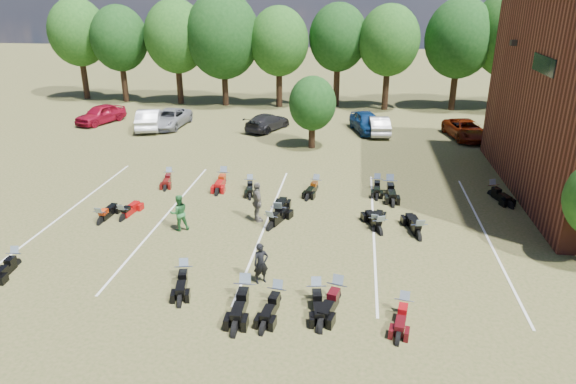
% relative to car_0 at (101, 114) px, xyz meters
% --- Properties ---
extents(ground, '(160.00, 160.00, 0.00)m').
position_rel_car_0_xyz_m(ground, '(19.73, -20.15, -0.75)').
color(ground, brown).
rests_on(ground, ground).
extents(car_0, '(3.22, 4.76, 1.50)m').
position_rel_car_0_xyz_m(car_0, '(0.00, 0.00, 0.00)').
color(car_0, maroon).
rests_on(car_0, ground).
extents(car_1, '(2.86, 5.09, 1.59)m').
position_rel_car_0_xyz_m(car_1, '(4.68, -1.23, 0.04)').
color(car_1, '#B6B7BB').
rests_on(car_1, ground).
extents(car_2, '(2.56, 5.10, 1.39)m').
position_rel_car_0_xyz_m(car_2, '(6.00, -0.48, -0.06)').
color(car_2, gray).
rests_on(car_2, ground).
extents(car_3, '(3.46, 4.77, 1.28)m').
position_rel_car_0_xyz_m(car_3, '(13.88, -0.36, -0.11)').
color(car_3, black).
rests_on(car_3, ground).
extents(car_4, '(3.07, 4.87, 1.55)m').
position_rel_car_0_xyz_m(car_4, '(21.52, 0.10, 0.02)').
color(car_4, navy).
rests_on(car_4, ground).
extents(car_5, '(1.82, 4.26, 1.37)m').
position_rel_car_0_xyz_m(car_5, '(22.38, -0.37, -0.07)').
color(car_5, silver).
rests_on(car_5, ground).
extents(car_6, '(3.17, 5.15, 1.33)m').
position_rel_car_0_xyz_m(car_6, '(28.73, -0.81, -0.09)').
color(car_6, '#5C1405').
rests_on(car_6, ground).
extents(car_7, '(2.81, 5.12, 1.40)m').
position_rel_car_0_xyz_m(car_7, '(33.24, -0.53, -0.05)').
color(car_7, '#3A3A3F').
rests_on(car_7, ground).
extents(person_black, '(0.70, 0.62, 1.60)m').
position_rel_car_0_xyz_m(person_black, '(17.45, -22.40, 0.05)').
color(person_black, black).
rests_on(person_black, ground).
extents(person_green, '(1.04, 0.98, 1.71)m').
position_rel_car_0_xyz_m(person_green, '(12.95, -18.46, 0.10)').
color(person_green, '#256430').
rests_on(person_green, ground).
extents(person_grey, '(0.93, 1.24, 1.96)m').
position_rel_car_0_xyz_m(person_grey, '(16.29, -17.06, 0.23)').
color(person_grey, '#5D5850').
rests_on(person_grey, ground).
extents(motorcycle_0, '(0.84, 2.10, 1.14)m').
position_rel_car_0_xyz_m(motorcycle_0, '(7.54, -22.51, -0.75)').
color(motorcycle_0, black).
rests_on(motorcycle_0, ground).
extents(motorcycle_1, '(1.14, 2.28, 1.22)m').
position_rel_car_0_xyz_m(motorcycle_1, '(14.54, -22.66, -0.75)').
color(motorcycle_1, black).
rests_on(motorcycle_1, ground).
extents(motorcycle_2, '(0.87, 2.54, 1.41)m').
position_rel_car_0_xyz_m(motorcycle_2, '(17.11, -23.69, -0.75)').
color(motorcycle_2, black).
rests_on(motorcycle_2, ground).
extents(motorcycle_3, '(0.99, 2.29, 1.24)m').
position_rel_car_0_xyz_m(motorcycle_3, '(18.26, -23.73, -0.75)').
color(motorcycle_3, black).
rests_on(motorcycle_3, ground).
extents(motorcycle_4, '(1.06, 2.33, 1.25)m').
position_rel_car_0_xyz_m(motorcycle_4, '(19.59, -23.37, -0.75)').
color(motorcycle_4, black).
rests_on(motorcycle_4, ground).
extents(motorcycle_5, '(1.34, 2.51, 1.34)m').
position_rel_car_0_xyz_m(motorcycle_5, '(20.31, -23.25, -0.75)').
color(motorcycle_5, black).
rests_on(motorcycle_5, ground).
extents(motorcycle_6, '(1.03, 2.18, 1.17)m').
position_rel_car_0_xyz_m(motorcycle_6, '(22.59, -23.78, -0.75)').
color(motorcycle_6, '#3F090D').
rests_on(motorcycle_6, ground).
extents(motorcycle_7, '(0.88, 2.10, 1.13)m').
position_rel_car_0_xyz_m(motorcycle_7, '(9.88, -17.77, -0.75)').
color(motorcycle_7, '#940A0A').
rests_on(motorcycle_7, ground).
extents(motorcycle_8, '(0.77, 2.11, 1.16)m').
position_rel_car_0_xyz_m(motorcycle_8, '(9.00, -18.27, -0.75)').
color(motorcycle_8, black).
rests_on(motorcycle_8, ground).
extents(motorcycle_9, '(1.45, 2.43, 1.29)m').
position_rel_car_0_xyz_m(motorcycle_9, '(17.04, -17.79, -0.75)').
color(motorcycle_9, black).
rests_on(motorcycle_9, ground).
extents(motorcycle_10, '(0.83, 2.52, 1.40)m').
position_rel_car_0_xyz_m(motorcycle_10, '(17.24, -16.89, -0.75)').
color(motorcycle_10, black).
rests_on(motorcycle_10, ground).
extents(motorcycle_11, '(1.03, 2.08, 1.11)m').
position_rel_car_0_xyz_m(motorcycle_11, '(21.78, -17.24, -0.75)').
color(motorcycle_11, black).
rests_on(motorcycle_11, ground).
extents(motorcycle_12, '(1.42, 2.37, 1.26)m').
position_rel_car_0_xyz_m(motorcycle_12, '(21.98, -17.58, -0.75)').
color(motorcycle_12, black).
rests_on(motorcycle_12, ground).
extents(motorcycle_13, '(1.20, 2.49, 1.33)m').
position_rel_car_0_xyz_m(motorcycle_13, '(23.67, -17.88, -0.75)').
color(motorcycle_13, black).
rests_on(motorcycle_13, ground).
extents(motorcycle_14, '(0.99, 2.08, 1.12)m').
position_rel_car_0_xyz_m(motorcycle_14, '(10.24, -12.36, -0.75)').
color(motorcycle_14, '#500C0B').
rests_on(motorcycle_14, ground).
extents(motorcycle_15, '(0.86, 2.41, 1.33)m').
position_rel_car_0_xyz_m(motorcycle_15, '(13.42, -12.28, -0.75)').
color(motorcycle_15, '#990B0D').
rests_on(motorcycle_15, ground).
extents(motorcycle_16, '(1.01, 2.09, 1.12)m').
position_rel_car_0_xyz_m(motorcycle_16, '(15.08, -12.94, -0.75)').
color(motorcycle_16, black).
rests_on(motorcycle_16, ground).
extents(motorcycle_17, '(1.09, 2.22, 1.19)m').
position_rel_car_0_xyz_m(motorcycle_17, '(18.68, -12.60, -0.75)').
color(motorcycle_17, black).
rests_on(motorcycle_17, ground).
extents(motorcycle_18, '(0.72, 2.14, 1.18)m').
position_rel_car_0_xyz_m(motorcycle_18, '(22.01, -12.01, -0.75)').
color(motorcycle_18, black).
rests_on(motorcycle_18, ground).
extents(motorcycle_19, '(0.91, 2.53, 1.39)m').
position_rel_car_0_xyz_m(motorcycle_19, '(22.67, -12.50, -0.75)').
color(motorcycle_19, black).
rests_on(motorcycle_19, ground).
extents(motorcycle_20, '(1.40, 2.33, 1.24)m').
position_rel_car_0_xyz_m(motorcycle_20, '(28.07, -12.23, -0.75)').
color(motorcycle_20, black).
rests_on(motorcycle_20, ground).
extents(tree_line, '(56.00, 6.00, 9.79)m').
position_rel_car_0_xyz_m(tree_line, '(18.73, 8.85, 5.56)').
color(tree_line, black).
rests_on(tree_line, ground).
extents(young_tree_midfield, '(3.20, 3.20, 4.70)m').
position_rel_car_0_xyz_m(young_tree_midfield, '(17.73, -4.65, 2.34)').
color(young_tree_midfield, black).
rests_on(young_tree_midfield, ground).
extents(parking_lines, '(20.10, 14.00, 0.01)m').
position_rel_car_0_xyz_m(parking_lines, '(16.73, -17.15, -0.75)').
color(parking_lines, silver).
rests_on(parking_lines, ground).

